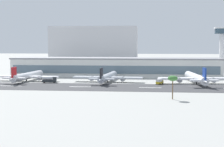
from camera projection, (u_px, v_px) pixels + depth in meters
name	position (u px, v px, depth m)	size (l,w,h in m)	color
ground_plane	(76.00, 88.00, 191.70)	(1400.00, 1400.00, 0.00)	#9E9E99
runway_strip	(78.00, 87.00, 195.27)	(800.00, 34.71, 0.08)	#38383A
runway_centreline_dash_3	(11.00, 86.00, 199.30)	(12.00, 1.20, 0.01)	white
runway_centreline_dash_4	(80.00, 87.00, 195.11)	(12.00, 1.20, 0.01)	white
runway_centreline_dash_5	(150.00, 88.00, 191.07)	(12.00, 1.20, 0.01)	white
terminal_building	(115.00, 67.00, 261.08)	(151.66, 27.72, 13.58)	silver
control_tower	(224.00, 43.00, 299.45)	(17.63, 17.63, 37.75)	silver
distant_hotel_block	(94.00, 46.00, 387.26)	(93.86, 33.70, 42.60)	#BCBCC1
airliner_red_tail_gate_0	(27.00, 76.00, 224.33)	(40.58, 48.76, 10.18)	white
airliner_black_tail_gate_1	(107.00, 77.00, 218.87)	(43.54, 47.94, 10.01)	silver
airliner_navy_tail_gate_2	(196.00, 78.00, 209.53)	(45.26, 52.00, 10.86)	white
service_box_truck_0	(160.00, 81.00, 207.30)	(4.67, 6.46, 3.25)	gold
service_fuel_truck_1	(49.00, 80.00, 215.12)	(8.81, 3.97, 3.95)	#2D3338
palm_tree_1	(173.00, 79.00, 150.19)	(4.24, 4.24, 10.17)	brown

